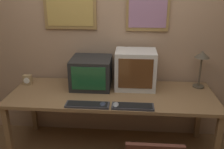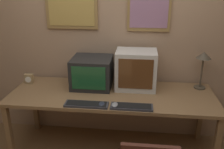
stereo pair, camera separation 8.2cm
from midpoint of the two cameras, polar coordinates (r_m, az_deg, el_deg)
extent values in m
cube|color=tan|center=(3.02, -0.10, 8.86)|extent=(8.00, 0.05, 2.60)
cube|color=olive|center=(2.92, 7.41, 15.60)|extent=(0.48, 0.02, 0.60)
cube|color=gray|center=(2.91, 7.42, 15.58)|extent=(0.43, 0.01, 0.51)
cube|color=olive|center=(3.02, -10.43, 15.39)|extent=(0.61, 0.02, 0.55)
cube|color=#B79347|center=(3.00, -10.49, 15.37)|extent=(0.54, 0.01, 0.48)
cube|color=olive|center=(2.77, -0.85, -4.60)|extent=(2.25, 0.80, 0.04)
cube|color=olive|center=(2.96, -23.28, -13.04)|extent=(0.06, 0.06, 0.72)
cube|color=olive|center=(2.78, 21.93, -15.18)|extent=(0.06, 0.06, 0.72)
cube|color=olive|center=(3.50, -18.17, -6.90)|extent=(0.06, 0.06, 0.72)
cube|color=olive|center=(3.35, 18.60, -8.25)|extent=(0.06, 0.06, 0.72)
cube|color=black|center=(2.90, -5.50, 0.48)|extent=(0.45, 0.42, 0.34)
cube|color=#194C28|center=(2.70, -6.28, -0.96)|extent=(0.37, 0.01, 0.26)
cube|color=beige|center=(2.85, 4.54, 1.19)|extent=(0.45, 0.34, 0.44)
cube|color=#563319|center=(2.68, 4.52, 0.12)|extent=(0.37, 0.01, 0.33)
cube|color=#333338|center=(2.51, -6.59, -6.91)|extent=(0.44, 0.13, 0.02)
cube|color=black|center=(2.50, -6.60, -6.64)|extent=(0.40, 0.11, 0.00)
cube|color=#333338|center=(2.47, 3.80, -7.31)|extent=(0.41, 0.14, 0.02)
cube|color=black|center=(2.46, 3.81, -7.04)|extent=(0.38, 0.11, 0.00)
ellipsoid|color=gray|center=(2.47, -0.08, -7.01)|extent=(0.06, 0.11, 0.04)
ellipsoid|color=#282D3D|center=(2.48, -3.08, -6.91)|extent=(0.07, 0.11, 0.03)
cube|color=#A38456|center=(3.15, -19.45, -1.14)|extent=(0.10, 0.06, 0.12)
cylinder|color=white|center=(3.13, -19.67, -1.35)|extent=(0.07, 0.00, 0.07)
cylinder|color=#4C4233|center=(3.07, 18.38, -2.57)|extent=(0.13, 0.13, 0.02)
cylinder|color=#4C4233|center=(3.01, 18.77, 0.66)|extent=(0.02, 0.02, 0.35)
cone|color=#4C4233|center=(2.95, 19.22, 4.36)|extent=(0.17, 0.17, 0.07)
camera|label=1|loc=(0.04, -90.88, -0.33)|focal=40.00mm
camera|label=2|loc=(0.04, 89.12, 0.33)|focal=40.00mm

